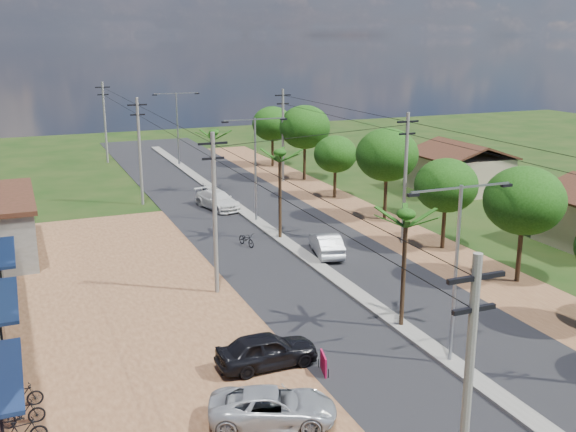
% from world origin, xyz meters
% --- Properties ---
extents(ground, '(160.00, 160.00, 0.00)m').
position_xyz_m(ground, '(0.00, 0.00, 0.00)').
color(ground, black).
rests_on(ground, ground).
extents(road, '(12.00, 110.00, 0.04)m').
position_xyz_m(road, '(0.00, 15.00, 0.02)').
color(road, black).
rests_on(road, ground).
extents(median, '(1.00, 90.00, 0.18)m').
position_xyz_m(median, '(0.00, 18.00, 0.09)').
color(median, '#605E56').
rests_on(median, ground).
extents(dirt_lot_west, '(18.00, 46.00, 0.04)m').
position_xyz_m(dirt_lot_west, '(-15.00, 8.00, 0.02)').
color(dirt_lot_west, brown).
rests_on(dirt_lot_west, ground).
extents(dirt_shoulder_east, '(5.00, 90.00, 0.03)m').
position_xyz_m(dirt_shoulder_east, '(8.50, 15.00, 0.01)').
color(dirt_shoulder_east, brown).
rests_on(dirt_shoulder_east, ground).
extents(house_east_far, '(7.60, 7.50, 4.60)m').
position_xyz_m(house_east_far, '(21.00, 28.00, 2.39)').
color(house_east_far, tan).
rests_on(house_east_far, ground).
extents(tree_east_c, '(4.60, 4.60, 6.83)m').
position_xyz_m(tree_east_c, '(9.70, 7.00, 4.86)').
color(tree_east_c, black).
rests_on(tree_east_c, ground).
extents(tree_east_d, '(4.20, 4.20, 6.13)m').
position_xyz_m(tree_east_d, '(9.40, 14.00, 4.34)').
color(tree_east_d, black).
rests_on(tree_east_d, ground).
extents(tree_east_e, '(4.80, 4.80, 7.14)m').
position_xyz_m(tree_east_e, '(9.60, 22.00, 5.09)').
color(tree_east_e, black).
rests_on(tree_east_e, ground).
extents(tree_east_f, '(3.80, 3.80, 5.52)m').
position_xyz_m(tree_east_f, '(9.20, 30.00, 3.89)').
color(tree_east_f, black).
rests_on(tree_east_f, ground).
extents(tree_east_g, '(5.00, 5.00, 7.38)m').
position_xyz_m(tree_east_g, '(9.80, 38.00, 5.24)').
color(tree_east_g, black).
rests_on(tree_east_g, ground).
extents(tree_east_h, '(4.40, 4.40, 6.52)m').
position_xyz_m(tree_east_h, '(9.50, 46.00, 4.64)').
color(tree_east_h, black).
rests_on(tree_east_h, ground).
extents(palm_median_near, '(2.00, 2.00, 6.15)m').
position_xyz_m(palm_median_near, '(0.00, 4.00, 5.54)').
color(palm_median_near, black).
rests_on(palm_median_near, ground).
extents(palm_median_mid, '(2.00, 2.00, 6.55)m').
position_xyz_m(palm_median_mid, '(0.00, 20.00, 5.90)').
color(palm_median_mid, black).
rests_on(palm_median_mid, ground).
extents(palm_median_far, '(2.00, 2.00, 5.85)m').
position_xyz_m(palm_median_far, '(0.00, 36.00, 5.26)').
color(palm_median_far, black).
rests_on(palm_median_far, ground).
extents(streetlight_near, '(5.10, 0.18, 8.00)m').
position_xyz_m(streetlight_near, '(0.00, 0.00, 4.79)').
color(streetlight_near, gray).
rests_on(streetlight_near, ground).
extents(streetlight_mid, '(5.10, 0.18, 8.00)m').
position_xyz_m(streetlight_mid, '(0.00, 25.00, 4.79)').
color(streetlight_mid, gray).
rests_on(streetlight_mid, ground).
extents(streetlight_far, '(5.10, 0.18, 8.00)m').
position_xyz_m(streetlight_far, '(0.00, 50.00, 4.79)').
color(streetlight_far, gray).
rests_on(streetlight_far, ground).
extents(utility_pole_w_a, '(1.60, 0.24, 9.00)m').
position_xyz_m(utility_pole_w_a, '(-7.00, -10.00, 4.76)').
color(utility_pole_w_a, '#605E56').
rests_on(utility_pole_w_a, ground).
extents(utility_pole_w_b, '(1.60, 0.24, 9.00)m').
position_xyz_m(utility_pole_w_b, '(-7.00, 12.00, 4.76)').
color(utility_pole_w_b, '#605E56').
rests_on(utility_pole_w_b, ground).
extents(utility_pole_w_c, '(1.60, 0.24, 9.00)m').
position_xyz_m(utility_pole_w_c, '(-7.00, 34.00, 4.76)').
color(utility_pole_w_c, '#605E56').
rests_on(utility_pole_w_c, ground).
extents(utility_pole_w_d, '(1.60, 0.24, 9.00)m').
position_xyz_m(utility_pole_w_d, '(-7.00, 55.00, 4.76)').
color(utility_pole_w_d, '#605E56').
rests_on(utility_pole_w_d, ground).
extents(utility_pole_e_b, '(1.60, 0.24, 9.00)m').
position_xyz_m(utility_pole_e_b, '(7.50, 16.00, 4.76)').
color(utility_pole_e_b, '#605E56').
rests_on(utility_pole_e_b, ground).
extents(utility_pole_e_c, '(1.60, 0.24, 9.00)m').
position_xyz_m(utility_pole_e_c, '(7.50, 38.00, 4.76)').
color(utility_pole_e_c, '#605E56').
rests_on(utility_pole_e_c, ground).
extents(car_silver_mid, '(2.54, 4.67, 1.46)m').
position_xyz_m(car_silver_mid, '(1.50, 15.63, 0.73)').
color(car_silver_mid, '#9B9FA3').
rests_on(car_silver_mid, ground).
extents(car_white_far, '(3.11, 5.37, 1.46)m').
position_xyz_m(car_white_far, '(-1.56, 30.00, 0.73)').
color(car_white_far, silver).
rests_on(car_white_far, ground).
extents(car_parked_silver, '(5.18, 3.71, 1.31)m').
position_xyz_m(car_parked_silver, '(-8.86, -1.45, 0.66)').
color(car_parked_silver, '#9B9FA3').
rests_on(car_parked_silver, ground).
extents(car_parked_dark, '(4.45, 1.84, 1.51)m').
position_xyz_m(car_parked_dark, '(-7.50, 2.79, 0.75)').
color(car_parked_dark, black).
rests_on(car_parked_dark, ground).
extents(moto_rider_west_a, '(1.02, 1.88, 0.94)m').
position_xyz_m(moto_rider_west_a, '(-2.68, 19.45, 0.47)').
color(moto_rider_west_a, black).
rests_on(moto_rider_west_a, ground).
extents(moto_rider_west_b, '(0.65, 1.55, 0.90)m').
position_xyz_m(moto_rider_west_b, '(-1.20, 35.66, 0.45)').
color(moto_rider_west_b, black).
rests_on(moto_rider_west_b, ground).
extents(roadside_sign, '(0.33, 1.06, 0.90)m').
position_xyz_m(roadside_sign, '(-5.50, 1.30, 0.44)').
color(roadside_sign, maroon).
rests_on(roadside_sign, ground).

